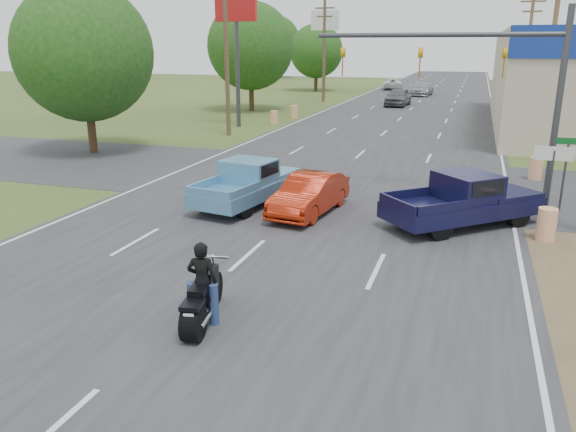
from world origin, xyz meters
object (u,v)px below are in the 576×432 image
(rider, at_px, (202,286))
(distant_car_white, at_px, (393,84))
(navy_pickup, at_px, (466,199))
(blue_pickup, at_px, (249,182))
(red_convertible, at_px, (309,194))
(motorcycle, at_px, (202,301))
(distant_car_silver, at_px, (422,89))
(distant_car_grey, at_px, (398,97))

(rider, xyz_separation_m, distant_car_white, (-5.74, 67.43, -0.13))
(navy_pickup, distance_m, distant_car_white, 59.62)
(blue_pickup, xyz_separation_m, distant_car_white, (-3.15, 58.44, -0.11))
(red_convertible, relative_size, blue_pickup, 0.79)
(motorcycle, relative_size, rider, 1.41)
(motorcycle, height_order, distant_car_silver, distant_car_silver)
(rider, relative_size, distant_car_white, 0.33)
(rider, height_order, distant_car_grey, rider)
(navy_pickup, xyz_separation_m, distant_car_grey, (-7.19, 37.40, -0.03))
(red_convertible, distance_m, navy_pickup, 5.18)
(red_convertible, distance_m, distant_car_silver, 50.57)
(distant_car_grey, xyz_separation_m, distant_car_silver, (1.04, 12.85, -0.08))
(motorcycle, bearing_deg, distant_car_white, 84.89)
(motorcycle, height_order, navy_pickup, navy_pickup)
(red_convertible, xyz_separation_m, distant_car_silver, (-0.98, 50.56, 0.08))
(distant_car_grey, bearing_deg, distant_car_white, 102.93)
(motorcycle, distance_m, rider, 0.32)
(navy_pickup, distance_m, distant_car_grey, 38.08)
(navy_pickup, bearing_deg, red_convertible, -129.18)
(distant_car_grey, xyz_separation_m, distant_car_white, (-3.56, 21.24, -0.12))
(red_convertible, relative_size, rider, 2.42)
(rider, xyz_separation_m, distant_car_grey, (-2.18, 46.18, -0.01))
(blue_pickup, relative_size, distant_car_white, 1.01)
(distant_car_grey, height_order, distant_car_white, distant_car_grey)
(motorcycle, bearing_deg, distant_car_grey, 82.73)
(distant_car_grey, distance_m, distant_car_silver, 12.90)
(distant_car_white, bearing_deg, navy_pickup, 91.62)
(rider, height_order, distant_car_white, rider)
(distant_car_silver, bearing_deg, rider, -84.83)
(red_convertible, distance_m, motorcycle, 8.55)
(blue_pickup, bearing_deg, distant_car_grey, 99.36)
(distant_car_grey, relative_size, distant_car_silver, 0.95)
(navy_pickup, bearing_deg, distant_car_white, 147.80)
(motorcycle, xyz_separation_m, navy_pickup, (5.00, 8.86, 0.33))
(motorcycle, bearing_deg, rider, 90.00)
(distant_car_white, bearing_deg, red_convertible, 86.64)
(distant_car_white, bearing_deg, motorcycle, 86.09)
(rider, bearing_deg, navy_pickup, -129.70)
(distant_car_silver, bearing_deg, distant_car_grey, -90.56)
(blue_pickup, relative_size, navy_pickup, 1.02)
(motorcycle, distance_m, distant_car_silver, 59.12)
(motorcycle, height_order, distant_car_grey, distant_car_grey)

